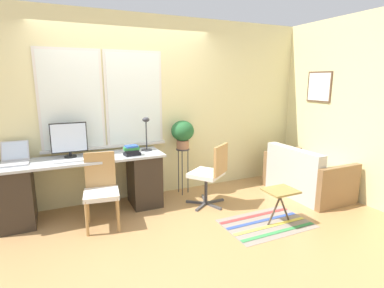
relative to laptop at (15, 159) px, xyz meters
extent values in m
plane|color=tan|center=(1.50, -0.38, -0.83)|extent=(14.00, 14.00, 0.00)
cube|color=beige|center=(1.50, 0.28, 0.52)|extent=(9.00, 0.06, 2.70)
cube|color=silver|center=(0.71, 0.24, 0.67)|extent=(0.83, 0.02, 1.37)
cube|color=white|center=(0.71, 0.23, 0.67)|extent=(0.76, 0.01, 1.30)
cube|color=silver|center=(1.57, 0.24, 0.67)|extent=(0.83, 0.02, 1.37)
cube|color=white|center=(1.57, 0.23, 0.67)|extent=(0.76, 0.01, 1.30)
cube|color=silver|center=(1.14, 0.25, 0.00)|extent=(1.74, 0.11, 0.04)
cube|color=beige|center=(4.49, -0.38, 0.52)|extent=(0.06, 9.00, 2.70)
cube|color=brown|center=(4.46, -0.47, 0.83)|extent=(0.02, 0.48, 0.49)
cube|color=white|center=(4.45, -0.47, 0.83)|extent=(0.01, 0.43, 0.44)
cube|color=#B2B7BC|center=(0.78, -0.09, -0.07)|extent=(2.09, 0.58, 0.03)
cube|color=#33281E|center=(-0.03, -0.09, -0.46)|extent=(0.40, 0.50, 0.75)
cube|color=#33281E|center=(1.58, -0.09, -0.46)|extent=(0.40, 0.50, 0.75)
cube|color=#B7B7BC|center=(0.00, -0.07, -0.04)|extent=(0.31, 0.26, 0.02)
cube|color=#B7B7BC|center=(0.00, 0.12, 0.08)|extent=(0.31, 0.13, 0.23)
cube|color=silver|center=(0.00, 0.11, 0.08)|extent=(0.28, 0.11, 0.20)
cylinder|color=black|center=(0.63, 0.03, -0.05)|extent=(0.16, 0.16, 0.02)
cylinder|color=black|center=(0.63, 0.03, -0.01)|extent=(0.04, 0.04, 0.06)
cube|color=black|center=(0.63, 0.03, 0.21)|extent=(0.45, 0.02, 0.39)
cube|color=silver|center=(0.63, 0.02, 0.21)|extent=(0.43, 0.01, 0.37)
cube|color=silver|center=(0.63, -0.22, -0.04)|extent=(0.42, 0.12, 0.02)
ellipsoid|color=black|center=(0.93, -0.24, -0.04)|extent=(0.04, 0.06, 0.03)
cylinder|color=#2D2D33|center=(1.66, -0.01, -0.05)|extent=(0.15, 0.15, 0.01)
cylinder|color=#2D2D33|center=(1.66, -0.01, 0.17)|extent=(0.02, 0.02, 0.41)
ellipsoid|color=#2D2D33|center=(1.66, -0.01, 0.39)|extent=(0.10, 0.10, 0.07)
cube|color=black|center=(1.39, -0.21, -0.03)|extent=(0.22, 0.17, 0.04)
cube|color=black|center=(1.39, -0.21, 0.00)|extent=(0.18, 0.15, 0.04)
cube|color=green|center=(1.39, -0.21, 0.04)|extent=(0.21, 0.12, 0.04)
cube|color=#2851B2|center=(1.38, -0.23, 0.07)|extent=(0.17, 0.13, 0.02)
cylinder|color=#B2844C|center=(0.72, -0.72, -0.62)|extent=(0.04, 0.04, 0.42)
cylinder|color=#B2844C|center=(1.07, -0.77, -0.62)|extent=(0.04, 0.04, 0.42)
cylinder|color=#B2844C|center=(0.77, -0.37, -0.62)|extent=(0.04, 0.04, 0.42)
cylinder|color=#B2844C|center=(1.11, -0.42, -0.62)|extent=(0.04, 0.04, 0.42)
cube|color=silver|center=(0.92, -0.57, -0.41)|extent=(0.46, 0.44, 0.06)
cube|color=#B2844C|center=(0.94, -0.36, -0.16)|extent=(0.37, 0.08, 0.45)
cube|color=#47474C|center=(2.26, -0.57, -0.82)|extent=(0.26, 0.21, 0.03)
cube|color=#47474C|center=(2.43, -0.62, -0.82)|extent=(0.13, 0.29, 0.03)
cube|color=#47474C|center=(2.53, -0.48, -0.82)|extent=(0.30, 0.04, 0.03)
cube|color=#47474C|center=(2.43, -0.34, -0.82)|extent=(0.12, 0.29, 0.03)
cube|color=#47474C|center=(2.26, -0.39, -0.82)|extent=(0.26, 0.20, 0.03)
cylinder|color=#333338|center=(2.38, -0.48, -0.60)|extent=(0.04, 0.04, 0.40)
cube|color=silver|center=(2.38, -0.48, -0.37)|extent=(0.60, 0.60, 0.06)
cube|color=#B2844C|center=(2.51, -0.66, -0.14)|extent=(0.35, 0.27, 0.41)
cube|color=beige|center=(4.02, -0.78, -0.63)|extent=(0.76, 1.06, 0.40)
cube|color=beige|center=(3.72, -0.78, -0.25)|extent=(0.16, 1.06, 0.36)
cube|color=olive|center=(4.02, -1.36, -0.53)|extent=(0.76, 0.09, 0.60)
cube|color=olive|center=(4.02, -0.21, -0.53)|extent=(0.76, 0.09, 0.60)
cylinder|color=#333338|center=(2.25, 0.06, -0.11)|extent=(0.21, 0.21, 0.02)
cylinder|color=#333338|center=(2.34, 0.06, -0.48)|extent=(0.01, 0.01, 0.71)
cylinder|color=#333338|center=(2.20, 0.13, -0.48)|extent=(0.01, 0.01, 0.71)
cylinder|color=#333338|center=(2.20, -0.02, -0.48)|extent=(0.01, 0.01, 0.71)
cylinder|color=#9E6B4C|center=(2.25, 0.06, -0.03)|extent=(0.19, 0.19, 0.13)
ellipsoid|color=#235B2D|center=(2.25, 0.06, 0.18)|extent=(0.35, 0.35, 0.31)
cube|color=gray|center=(2.79, -1.35, -0.83)|extent=(1.09, 0.71, 0.01)
cube|color=#388E4C|center=(2.79, -1.58, -0.82)|extent=(1.07, 0.06, 0.00)
cube|color=#DBCC4C|center=(2.79, -1.43, -0.82)|extent=(1.07, 0.06, 0.00)
cube|color=#334C99|center=(2.79, -1.27, -0.82)|extent=(1.07, 0.06, 0.00)
cube|color=#C63838|center=(2.79, -1.11, -0.82)|extent=(1.07, 0.06, 0.00)
cube|color=olive|center=(2.94, -1.40, -0.40)|extent=(0.38, 0.33, 0.02)
cylinder|color=#4C3D2D|center=(2.88, -1.40, -0.62)|extent=(0.22, 0.02, 0.43)
cylinder|color=#4C3D2D|center=(3.01, -1.40, -0.62)|extent=(0.22, 0.02, 0.43)
camera|label=1|loc=(0.49, -4.11, 0.94)|focal=28.00mm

